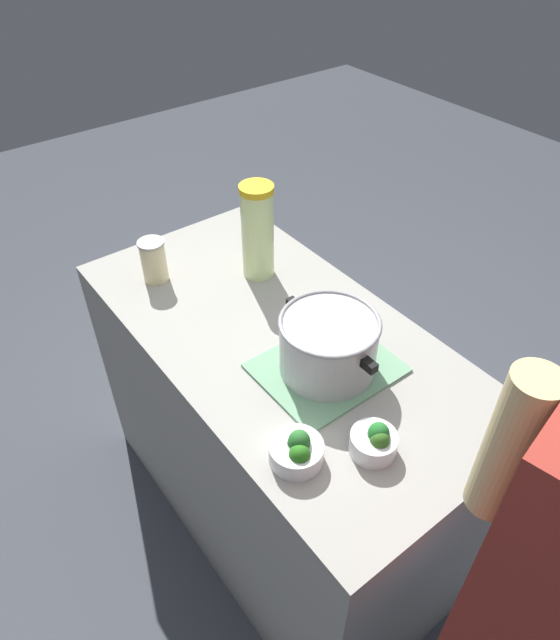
% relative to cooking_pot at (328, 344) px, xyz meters
% --- Properties ---
extents(ground_plane, '(8.00, 8.00, 0.00)m').
position_rel_cooking_pot_xyz_m(ground_plane, '(-0.19, -0.01, -1.01)').
color(ground_plane, '#41464E').
extents(counter_slab, '(1.35, 0.69, 0.92)m').
position_rel_cooking_pot_xyz_m(counter_slab, '(-0.19, -0.01, -0.55)').
color(counter_slab, '#9A9991').
rests_on(counter_slab, ground_plane).
extents(dish_cloth, '(0.29, 0.36, 0.01)m').
position_rel_cooking_pot_xyz_m(dish_cloth, '(0.00, 0.00, -0.09)').
color(dish_cloth, '#73A77F').
rests_on(dish_cloth, counter_slab).
extents(cooking_pot, '(0.33, 0.26, 0.16)m').
position_rel_cooking_pot_xyz_m(cooking_pot, '(0.00, 0.00, 0.00)').
color(cooking_pot, '#B7B7BC').
rests_on(cooking_pot, dish_cloth).
extents(lemonade_pitcher, '(0.11, 0.11, 0.31)m').
position_rel_cooking_pot_xyz_m(lemonade_pitcher, '(-0.47, 0.11, 0.07)').
color(lemonade_pitcher, '#DFF49F').
rests_on(lemonade_pitcher, counter_slab).
extents(mason_jar, '(0.08, 0.08, 0.14)m').
position_rel_cooking_pot_xyz_m(mason_jar, '(-0.64, -0.17, -0.02)').
color(mason_jar, beige).
rests_on(mason_jar, counter_slab).
extents(broccoli_bowl_front, '(0.11, 0.11, 0.09)m').
position_rel_cooking_pot_xyz_m(broccoli_bowl_front, '(0.27, -0.09, -0.06)').
color(broccoli_bowl_front, silver).
rests_on(broccoli_bowl_front, counter_slab).
extents(broccoli_bowl_center, '(0.13, 0.13, 0.09)m').
position_rel_cooking_pot_xyz_m(broccoli_bowl_center, '(0.18, -0.25, -0.06)').
color(broccoli_bowl_center, silver).
rests_on(broccoli_bowl_center, counter_slab).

